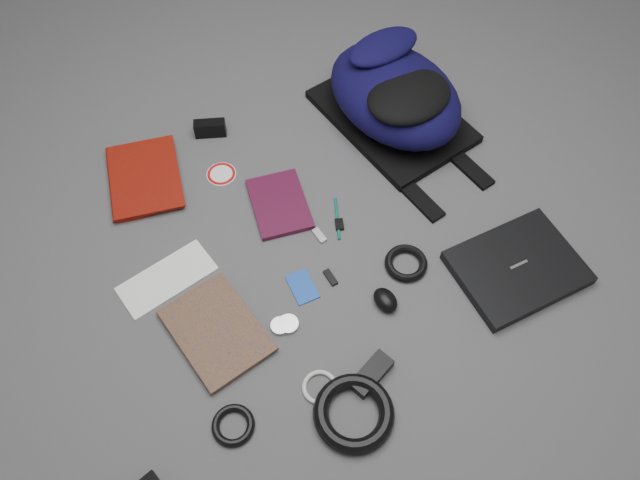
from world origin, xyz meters
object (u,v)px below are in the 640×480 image
laptop (517,268)px  backpack (395,94)px  compact_camera (210,128)px  comic_book (183,353)px  dvd_case (279,204)px  mouse (385,300)px  textbook_red (109,185)px  power_brick (371,374)px

laptop → backpack: bearing=92.2°
laptop → compact_camera: (-0.50, 0.81, 0.01)m
backpack → comic_book: bearing=-161.5°
dvd_case → mouse: size_ratio=2.82×
textbook_red → power_brick: 0.89m
textbook_red → power_brick: (0.36, -0.82, -0.00)m
power_brick → mouse: bearing=28.8°
textbook_red → mouse: 0.83m
dvd_case → compact_camera: 0.34m
backpack → comic_book: 0.93m
compact_camera → laptop: bearing=-34.6°
laptop → dvd_case: size_ratio=1.52×
compact_camera → comic_book: bearing=-95.2°
backpack → compact_camera: backpack is taller
power_brick → dvd_case: bearing=66.9°
comic_book → power_brick: (0.36, -0.26, 0.00)m
laptop → dvd_case: (-0.44, 0.47, -0.01)m
textbook_red → compact_camera: 0.33m
mouse → power_brick: bearing=-136.1°
laptop → comic_book: laptop is taller
backpack → dvd_case: (-0.44, -0.13, -0.10)m
power_brick → laptop: bearing=-12.2°
laptop → mouse: (-0.35, 0.08, 0.00)m
textbook_red → comic_book: (-0.01, -0.56, -0.00)m
power_brick → compact_camera: bearing=72.1°
backpack → textbook_red: (-0.83, 0.15, -0.09)m
compact_camera → mouse: 0.74m
textbook_red → dvd_case: 0.48m
comic_book → dvd_case: 0.48m
backpack → compact_camera: bearing=150.4°
laptop → mouse: mouse is taller
dvd_case → power_brick: power_brick is taller
comic_book → mouse: 0.50m
backpack → laptop: size_ratio=1.61×
laptop → textbook_red: laptop is taller
mouse → power_brick: 0.19m
dvd_case → mouse: bearing=-64.2°
comic_book → mouse: mouse is taller
dvd_case → compact_camera: (-0.06, 0.33, 0.02)m
laptop → textbook_red: bearing=139.9°
textbook_red → mouse: bearing=-40.5°
dvd_case → mouse: mouse is taller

